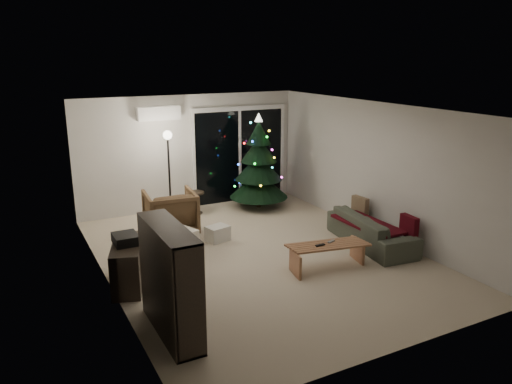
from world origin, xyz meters
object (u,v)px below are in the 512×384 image
(armchair, at_px, (170,213))
(coffee_table, at_px, (327,256))
(media_cabinet, at_px, (128,265))
(bookshelf, at_px, (157,283))
(christmas_tree, at_px, (259,161))
(sofa, at_px, (371,230))

(armchair, distance_m, coffee_table, 3.18)
(media_cabinet, bearing_deg, armchair, 73.32)
(bookshelf, bearing_deg, media_cabinet, 105.55)
(christmas_tree, bearing_deg, media_cabinet, -143.80)
(coffee_table, bearing_deg, armchair, 134.24)
(bookshelf, bearing_deg, christmas_tree, 64.79)
(armchair, bearing_deg, coffee_table, 129.17)
(bookshelf, relative_size, sofa, 0.72)
(media_cabinet, bearing_deg, christmas_tree, 54.19)
(media_cabinet, relative_size, armchair, 1.14)
(bookshelf, bearing_deg, coffee_table, 28.67)
(bookshelf, height_order, armchair, bookshelf)
(armchair, distance_m, christmas_tree, 2.52)
(bookshelf, bearing_deg, armchair, 84.94)
(bookshelf, height_order, christmas_tree, christmas_tree)
(sofa, relative_size, christmas_tree, 0.92)
(media_cabinet, xyz_separation_m, sofa, (4.30, -0.36, -0.05))
(media_cabinet, distance_m, coffee_table, 3.12)
(sofa, bearing_deg, christmas_tree, 20.60)
(coffee_table, xyz_separation_m, christmas_tree, (0.57, 3.45, 0.85))
(bookshelf, height_order, coffee_table, bookshelf)
(christmas_tree, bearing_deg, armchair, -161.11)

